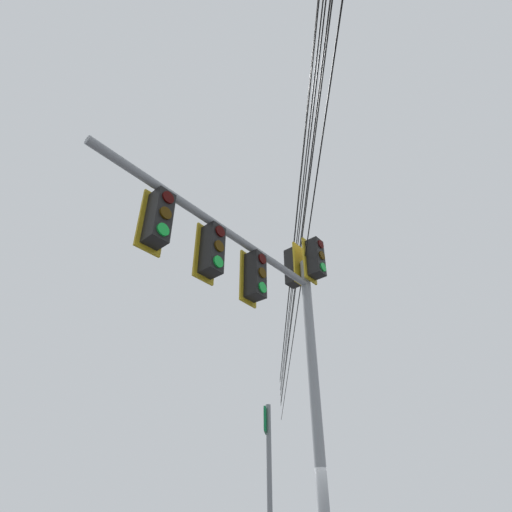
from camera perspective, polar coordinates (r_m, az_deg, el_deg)
The scene contains 3 objects.
signal_mast_assembly at distance 7.46m, azimuth 1.93°, elevation -6.29°, with size 4.45×3.80×7.10m.
route_sign_primary at distance 6.04m, azimuth 1.88°, elevation -32.45°, with size 0.13×0.32×3.16m.
overhead_wire_span at distance 10.77m, azimuth 5.90°, elevation 0.86°, with size 5.34×26.98×2.79m.
Camera 1 is at (-1.70, -7.89, 1.75)m, focal length 28.24 mm.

